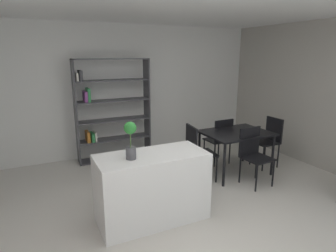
{
  "coord_description": "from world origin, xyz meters",
  "views": [
    {
      "loc": [
        -1.62,
        -2.82,
        2.1
      ],
      "look_at": [
        0.24,
        1.06,
        1.02
      ],
      "focal_mm": 30.73,
      "sensor_mm": 36.0,
      "label": 1
    }
  ],
  "objects_px": {
    "open_bookshelf": "(109,110)",
    "dining_table": "(236,136)",
    "kitchen_island": "(152,187)",
    "dining_chair_far": "(220,137)",
    "dining_chair_near": "(253,151)",
    "dining_chair_window_side": "(269,138)",
    "potted_plant_on_island": "(130,138)",
    "dining_chair_island_side": "(197,148)"
  },
  "relations": [
    {
      "from": "open_bookshelf",
      "to": "dining_table",
      "type": "distance_m",
      "value": 2.5
    },
    {
      "from": "kitchen_island",
      "to": "dining_chair_far",
      "type": "relative_size",
      "value": 1.53
    },
    {
      "from": "open_bookshelf",
      "to": "dining_chair_near",
      "type": "relative_size",
      "value": 2.17
    },
    {
      "from": "dining_chair_window_side",
      "to": "potted_plant_on_island",
      "type": "bearing_deg",
      "value": -74.7
    },
    {
      "from": "potted_plant_on_island",
      "to": "dining_chair_far",
      "type": "bearing_deg",
      "value": 29.85
    },
    {
      "from": "dining_chair_near",
      "to": "dining_chair_island_side",
      "type": "distance_m",
      "value": 0.92
    },
    {
      "from": "dining_table",
      "to": "dining_chair_near",
      "type": "relative_size",
      "value": 1.25
    },
    {
      "from": "dining_chair_near",
      "to": "dining_chair_island_side",
      "type": "relative_size",
      "value": 0.97
    },
    {
      "from": "open_bookshelf",
      "to": "dining_chair_island_side",
      "type": "bearing_deg",
      "value": -58.2
    },
    {
      "from": "potted_plant_on_island",
      "to": "dining_chair_near",
      "type": "distance_m",
      "value": 2.31
    },
    {
      "from": "kitchen_island",
      "to": "dining_chair_near",
      "type": "xyz_separation_m",
      "value": [
        1.92,
        0.3,
        0.1
      ]
    },
    {
      "from": "open_bookshelf",
      "to": "dining_chair_island_side",
      "type": "height_order",
      "value": "open_bookshelf"
    },
    {
      "from": "potted_plant_on_island",
      "to": "kitchen_island",
      "type": "bearing_deg",
      "value": 7.89
    },
    {
      "from": "potted_plant_on_island",
      "to": "dining_chair_island_side",
      "type": "relative_size",
      "value": 0.47
    },
    {
      "from": "open_bookshelf",
      "to": "dining_table",
      "type": "relative_size",
      "value": 1.74
    },
    {
      "from": "dining_chair_far",
      "to": "dining_chair_near",
      "type": "bearing_deg",
      "value": 87.6
    },
    {
      "from": "dining_chair_near",
      "to": "dining_table",
      "type": "bearing_deg",
      "value": 86.37
    },
    {
      "from": "dining_table",
      "to": "dining_chair_island_side",
      "type": "bearing_deg",
      "value": 179.1
    },
    {
      "from": "kitchen_island",
      "to": "dining_chair_window_side",
      "type": "relative_size",
      "value": 1.48
    },
    {
      "from": "kitchen_island",
      "to": "open_bookshelf",
      "type": "distance_m",
      "value": 2.51
    },
    {
      "from": "potted_plant_on_island",
      "to": "dining_table",
      "type": "bearing_deg",
      "value": 19.95
    },
    {
      "from": "potted_plant_on_island",
      "to": "dining_chair_island_side",
      "type": "bearing_deg",
      "value": 30.03
    },
    {
      "from": "dining_chair_island_side",
      "to": "dining_chair_far",
      "type": "bearing_deg",
      "value": -53.38
    },
    {
      "from": "kitchen_island",
      "to": "dining_chair_island_side",
      "type": "distance_m",
      "value": 1.37
    },
    {
      "from": "dining_chair_window_side",
      "to": "dining_chair_far",
      "type": "bearing_deg",
      "value": -120.18
    },
    {
      "from": "kitchen_island",
      "to": "dining_chair_near",
      "type": "height_order",
      "value": "dining_chair_near"
    },
    {
      "from": "dining_chair_island_side",
      "to": "dining_chair_near",
      "type": "bearing_deg",
      "value": -113.67
    },
    {
      "from": "dining_chair_near",
      "to": "dining_chair_window_side",
      "type": "relative_size",
      "value": 1.0
    },
    {
      "from": "open_bookshelf",
      "to": "dining_chair_far",
      "type": "height_order",
      "value": "open_bookshelf"
    },
    {
      "from": "potted_plant_on_island",
      "to": "dining_chair_far",
      "type": "height_order",
      "value": "potted_plant_on_island"
    },
    {
      "from": "dining_table",
      "to": "dining_chair_island_side",
      "type": "height_order",
      "value": "dining_chair_island_side"
    },
    {
      "from": "open_bookshelf",
      "to": "dining_table",
      "type": "bearing_deg",
      "value": -42.46
    },
    {
      "from": "dining_chair_far",
      "to": "dining_table",
      "type": "bearing_deg",
      "value": 87.73
    },
    {
      "from": "potted_plant_on_island",
      "to": "dining_chair_window_side",
      "type": "bearing_deg",
      "value": 14.93
    },
    {
      "from": "kitchen_island",
      "to": "open_bookshelf",
      "type": "bearing_deg",
      "value": 87.77
    },
    {
      "from": "potted_plant_on_island",
      "to": "dining_chair_near",
      "type": "relative_size",
      "value": 0.49
    },
    {
      "from": "open_bookshelf",
      "to": "dining_chair_far",
      "type": "xyz_separation_m",
      "value": [
        1.83,
        -1.21,
        -0.48
      ]
    },
    {
      "from": "kitchen_island",
      "to": "open_bookshelf",
      "type": "height_order",
      "value": "open_bookshelf"
    },
    {
      "from": "kitchen_island",
      "to": "dining_chair_island_side",
      "type": "relative_size",
      "value": 1.44
    },
    {
      "from": "potted_plant_on_island",
      "to": "dining_chair_window_side",
      "type": "height_order",
      "value": "potted_plant_on_island"
    },
    {
      "from": "dining_chair_far",
      "to": "dining_chair_near",
      "type": "xyz_separation_m",
      "value": [
        -0.01,
        -0.93,
        0.01
      ]
    },
    {
      "from": "dining_chair_window_side",
      "to": "dining_chair_island_side",
      "type": "xyz_separation_m",
      "value": [
        -1.59,
        0.01,
        0.01
      ]
    }
  ]
}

